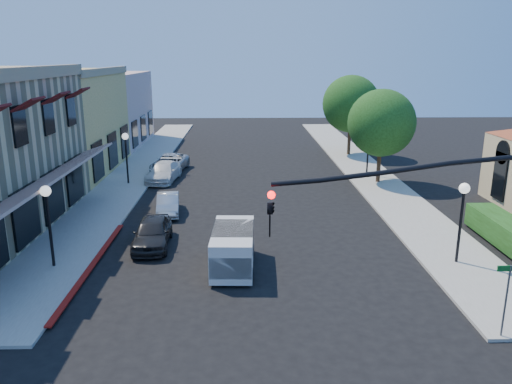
{
  "coord_description": "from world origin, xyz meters",
  "views": [
    {
      "loc": [
        -0.53,
        -11.49,
        8.6
      ],
      "look_at": [
        0.02,
        10.38,
        2.6
      ],
      "focal_mm": 35.0,
      "sensor_mm": 36.0,
      "label": 1
    }
  ],
  "objects_px": {
    "street_tree_b": "(351,104)",
    "signal_mast_arm": "(474,223)",
    "parked_car_a": "(152,232)",
    "white_van": "(233,247)",
    "lamppost_left_near": "(47,206)",
    "parked_car_b": "(168,204)",
    "parked_car_c": "(164,172)",
    "lamppost_left_far": "(126,145)",
    "street_tree_a": "(382,123)",
    "street_name_sign": "(507,290)",
    "lamppost_right_far": "(369,140)",
    "parked_car_d": "(170,163)",
    "lamppost_right_near": "(463,203)"
  },
  "relations": [
    {
      "from": "street_tree_b",
      "to": "signal_mast_arm",
      "type": "distance_m",
      "value": 30.65
    },
    {
      "from": "parked_car_a",
      "to": "white_van",
      "type": "bearing_deg",
      "value": -37.21
    },
    {
      "from": "signal_mast_arm",
      "to": "lamppost_left_near",
      "type": "height_order",
      "value": "signal_mast_arm"
    },
    {
      "from": "lamppost_left_near",
      "to": "parked_car_b",
      "type": "relative_size",
      "value": 1.05
    },
    {
      "from": "white_van",
      "to": "parked_car_c",
      "type": "relative_size",
      "value": 0.87
    },
    {
      "from": "lamppost_left_far",
      "to": "street_tree_a",
      "type": "bearing_deg",
      "value": 0.0
    },
    {
      "from": "parked_car_b",
      "to": "street_name_sign",
      "type": "bearing_deg",
      "value": -53.77
    },
    {
      "from": "street_tree_a",
      "to": "lamppost_right_far",
      "type": "distance_m",
      "value": 2.49
    },
    {
      "from": "street_tree_a",
      "to": "parked_car_c",
      "type": "height_order",
      "value": "street_tree_a"
    },
    {
      "from": "white_van",
      "to": "parked_car_b",
      "type": "bearing_deg",
      "value": 116.51
    },
    {
      "from": "street_tree_b",
      "to": "parked_car_c",
      "type": "distance_m",
      "value": 17.9
    },
    {
      "from": "street_name_sign",
      "to": "parked_car_d",
      "type": "height_order",
      "value": "street_name_sign"
    },
    {
      "from": "white_van",
      "to": "parked_car_b",
      "type": "distance_m",
      "value": 8.52
    },
    {
      "from": "lamppost_right_far",
      "to": "signal_mast_arm",
      "type": "bearing_deg",
      "value": -96.7
    },
    {
      "from": "parked_car_c",
      "to": "white_van",
      "type": "bearing_deg",
      "value": -64.39
    },
    {
      "from": "lamppost_right_far",
      "to": "white_van",
      "type": "distance_m",
      "value": 18.89
    },
    {
      "from": "lamppost_left_near",
      "to": "parked_car_c",
      "type": "distance_m",
      "value": 15.36
    },
    {
      "from": "street_tree_b",
      "to": "white_van",
      "type": "distance_m",
      "value": 26.38
    },
    {
      "from": "signal_mast_arm",
      "to": "parked_car_b",
      "type": "relative_size",
      "value": 2.35
    },
    {
      "from": "street_name_sign",
      "to": "parked_car_c",
      "type": "bearing_deg",
      "value": 123.32
    },
    {
      "from": "parked_car_c",
      "to": "parked_car_d",
      "type": "bearing_deg",
      "value": 96.82
    },
    {
      "from": "white_van",
      "to": "parked_car_d",
      "type": "height_order",
      "value": "white_van"
    },
    {
      "from": "parked_car_b",
      "to": "parked_car_c",
      "type": "distance_m",
      "value": 7.79
    },
    {
      "from": "street_tree_a",
      "to": "parked_car_b",
      "type": "bearing_deg",
      "value": -154.05
    },
    {
      "from": "street_tree_a",
      "to": "signal_mast_arm",
      "type": "distance_m",
      "value": 20.71
    },
    {
      "from": "white_van",
      "to": "parked_car_a",
      "type": "relative_size",
      "value": 0.98
    },
    {
      "from": "street_name_sign",
      "to": "parked_car_b",
      "type": "distance_m",
      "value": 18.07
    },
    {
      "from": "signal_mast_arm",
      "to": "street_name_sign",
      "type": "distance_m",
      "value": 2.98
    },
    {
      "from": "parked_car_a",
      "to": "parked_car_b",
      "type": "height_order",
      "value": "parked_car_a"
    },
    {
      "from": "lamppost_left_near",
      "to": "parked_car_a",
      "type": "relative_size",
      "value": 0.9
    },
    {
      "from": "lamppost_left_far",
      "to": "white_van",
      "type": "relative_size",
      "value": 0.92
    },
    {
      "from": "parked_car_d",
      "to": "street_tree_b",
      "type": "bearing_deg",
      "value": 29.13
    },
    {
      "from": "white_van",
      "to": "parked_car_c",
      "type": "bearing_deg",
      "value": 108.79
    },
    {
      "from": "lamppost_left_near",
      "to": "parked_car_b",
      "type": "bearing_deg",
      "value": 63.38
    },
    {
      "from": "street_tree_a",
      "to": "signal_mast_arm",
      "type": "xyz_separation_m",
      "value": [
        -2.94,
        -20.5,
        -0.11
      ]
    },
    {
      "from": "lamppost_left_far",
      "to": "lamppost_right_far",
      "type": "xyz_separation_m",
      "value": [
        17.0,
        2.0,
        0.0
      ]
    },
    {
      "from": "lamppost_right_near",
      "to": "parked_car_c",
      "type": "relative_size",
      "value": 0.79
    },
    {
      "from": "street_tree_b",
      "to": "street_name_sign",
      "type": "bearing_deg",
      "value": -92.5
    },
    {
      "from": "parked_car_b",
      "to": "lamppost_left_near",
      "type": "bearing_deg",
      "value": -123.41
    },
    {
      "from": "parked_car_a",
      "to": "street_tree_b",
      "type": "bearing_deg",
      "value": 55.57
    },
    {
      "from": "lamppost_left_far",
      "to": "parked_car_d",
      "type": "xyz_separation_m",
      "value": [
        2.3,
        4.0,
        -2.08
      ]
    },
    {
      "from": "signal_mast_arm",
      "to": "lamppost_left_far",
      "type": "xyz_separation_m",
      "value": [
        -14.36,
        20.5,
        -1.35
      ]
    },
    {
      "from": "parked_car_d",
      "to": "street_tree_a",
      "type": "bearing_deg",
      "value": -7.6
    },
    {
      "from": "lamppost_left_far",
      "to": "lamppost_right_far",
      "type": "distance_m",
      "value": 17.12
    },
    {
      "from": "street_tree_b",
      "to": "parked_car_a",
      "type": "height_order",
      "value": "street_tree_b"
    },
    {
      "from": "lamppost_right_near",
      "to": "white_van",
      "type": "bearing_deg",
      "value": -178.59
    },
    {
      "from": "lamppost_right_far",
      "to": "parked_car_b",
      "type": "height_order",
      "value": "lamppost_right_far"
    },
    {
      "from": "signal_mast_arm",
      "to": "street_name_sign",
      "type": "relative_size",
      "value": 3.2
    },
    {
      "from": "signal_mast_arm",
      "to": "lamppost_left_far",
      "type": "height_order",
      "value": "signal_mast_arm"
    },
    {
      "from": "white_van",
      "to": "parked_car_c",
      "type": "distance_m",
      "value": 16.14
    }
  ]
}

